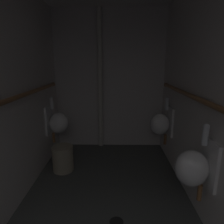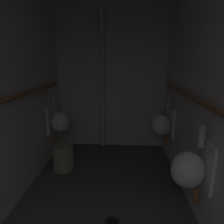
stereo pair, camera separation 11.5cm
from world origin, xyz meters
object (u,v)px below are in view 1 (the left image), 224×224
at_px(urinal_left_mid, 57,122).
at_px(urinal_right_mid, 194,167).
at_px(urinal_right_far, 161,124).
at_px(standpipe_back_wall, 100,82).
at_px(floor_drain, 116,222).
at_px(waste_bin, 63,158).

distance_m(urinal_left_mid, urinal_right_mid, 2.14).
bearing_deg(urinal_right_far, standpipe_back_wall, 152.25).
bearing_deg(urinal_left_mid, urinal_right_far, -1.86).
bearing_deg(floor_drain, urinal_right_far, 61.96).
relative_size(urinal_right_mid, floor_drain, 5.39).
bearing_deg(urinal_right_mid, waste_bin, 146.19).
relative_size(urinal_right_mid, standpipe_back_wall, 0.32).
height_order(urinal_right_far, floor_drain, urinal_right_far).
relative_size(standpipe_back_wall, floor_drain, 16.92).
xyz_separation_m(urinal_left_mid, standpipe_back_wall, (0.65, 0.46, 0.60)).
xyz_separation_m(floor_drain, waste_bin, (-0.77, 0.98, 0.18)).
relative_size(urinal_right_mid, waste_bin, 2.04).
xyz_separation_m(urinal_right_mid, urinal_right_far, (0.00, 1.33, 0.00)).
bearing_deg(floor_drain, urinal_right_mid, -0.61).
xyz_separation_m(urinal_right_mid, standpipe_back_wall, (-0.98, 1.84, 0.60)).
height_order(urinal_left_mid, urinal_right_mid, same).
bearing_deg(urinal_right_far, floor_drain, -118.04).
bearing_deg(urinal_right_far, urinal_left_mid, 178.14).
distance_m(urinal_right_mid, floor_drain, 0.93).
height_order(standpipe_back_wall, floor_drain, standpipe_back_wall).
height_order(urinal_right_far, standpipe_back_wall, standpipe_back_wall).
distance_m(standpipe_back_wall, waste_bin, 1.42).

